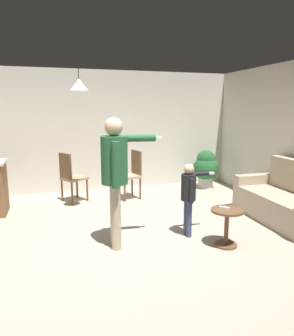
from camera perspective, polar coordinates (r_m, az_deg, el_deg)
The scene contains 11 objects.
ground at distance 4.49m, azimuth -2.44°, elevation -13.65°, with size 7.68×7.68×0.00m, color #9E9384.
wall_back at distance 7.25m, azimuth -8.91°, elevation 6.65°, with size 6.40×0.10×2.70m, color silver.
couch_floral at distance 5.74m, azimuth 24.14°, elevation -5.59°, with size 0.91×1.83×1.00m.
side_table_by_couch at distance 4.44m, azimuth 14.32°, elevation -9.70°, with size 0.44×0.44×0.52m.
person_adult at distance 4.11m, azimuth -5.75°, elevation -0.07°, with size 0.88×0.51×1.75m.
person_child at distance 4.59m, azimuth 7.67°, elevation -4.30°, with size 0.57×0.31×1.08m.
dining_chair_near_wall at distance 6.52m, azimuth -2.83°, elevation -0.82°, with size 0.51×0.51×1.00m.
dining_chair_centre_back at distance 6.42m, azimuth -13.72°, elevation -1.31°, with size 0.57×0.57×1.00m.
potted_plant_corner at distance 7.50m, azimuth 10.70°, elevation 0.18°, with size 0.59×0.59×0.91m.
spare_remote_on_table at distance 4.36m, azimuth 13.92°, elevation -7.11°, with size 0.04×0.13×0.04m, color white.
ceiling_light_pendant at distance 5.53m, azimuth -12.30°, elevation 14.65°, with size 0.32×0.32×0.55m.
Camera 1 is at (-1.01, -3.96, 1.85)m, focal length 33.44 mm.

